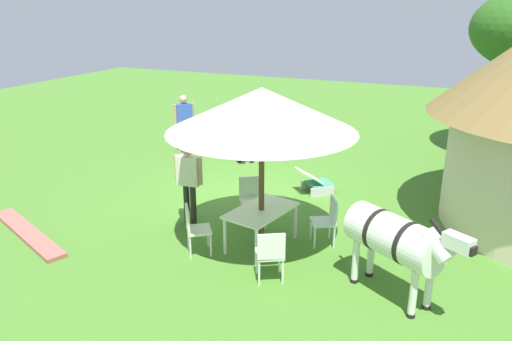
{
  "coord_description": "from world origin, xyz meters",
  "views": [
    {
      "loc": [
        9.45,
        4.22,
        4.31
      ],
      "look_at": [
        0.67,
        0.35,
        1.0
      ],
      "focal_mm": 34.65,
      "sensor_mm": 36.0,
      "label": 1
    }
  ],
  "objects_px": {
    "patio_chair_east_end": "(194,227)",
    "patio_dining_table": "(261,214)",
    "patio_chair_near_lawn": "(270,253)",
    "standing_watcher": "(184,118)",
    "patio_chair_near_hut": "(328,218)",
    "zebra_nearest_camera": "(397,239)",
    "guest_beside_umbrella": "(189,177)",
    "shade_umbrella": "(262,110)",
    "patio_chair_west_end": "(250,196)",
    "striped_lounge_chair": "(315,182)",
    "zebra_by_umbrella": "(247,122)"
  },
  "relations": [
    {
      "from": "patio_chair_west_end",
      "to": "standing_watcher",
      "type": "height_order",
      "value": "standing_watcher"
    },
    {
      "from": "patio_chair_east_end",
      "to": "standing_watcher",
      "type": "height_order",
      "value": "standing_watcher"
    },
    {
      "from": "zebra_nearest_camera",
      "to": "zebra_by_umbrella",
      "type": "bearing_deg",
      "value": -106.52
    },
    {
      "from": "patio_chair_near_hut",
      "to": "patio_chair_east_end",
      "type": "bearing_deg",
      "value": 93.92
    },
    {
      "from": "patio_chair_near_hut",
      "to": "patio_chair_west_end",
      "type": "distance_m",
      "value": 1.81
    },
    {
      "from": "patio_chair_near_hut",
      "to": "zebra_nearest_camera",
      "type": "xyz_separation_m",
      "value": [
        1.29,
        1.4,
        0.45
      ]
    },
    {
      "from": "shade_umbrella",
      "to": "patio_chair_near_lawn",
      "type": "relative_size",
      "value": 3.66
    },
    {
      "from": "shade_umbrella",
      "to": "patio_chair_west_end",
      "type": "distance_m",
      "value": 2.38
    },
    {
      "from": "patio_chair_east_end",
      "to": "striped_lounge_chair",
      "type": "height_order",
      "value": "patio_chair_east_end"
    },
    {
      "from": "patio_chair_near_lawn",
      "to": "shade_umbrella",
      "type": "bearing_deg",
      "value": 90.0
    },
    {
      "from": "patio_dining_table",
      "to": "patio_chair_near_hut",
      "type": "xyz_separation_m",
      "value": [
        -0.58,
        1.08,
        -0.13
      ]
    },
    {
      "from": "patio_chair_west_end",
      "to": "patio_chair_east_end",
      "type": "bearing_deg",
      "value": 46.3
    },
    {
      "from": "patio_chair_east_end",
      "to": "standing_watcher",
      "type": "distance_m",
      "value": 6.4
    },
    {
      "from": "patio_chair_near_lawn",
      "to": "zebra_nearest_camera",
      "type": "height_order",
      "value": "zebra_nearest_camera"
    },
    {
      "from": "patio_chair_east_end",
      "to": "zebra_nearest_camera",
      "type": "bearing_deg",
      "value": 54.07
    },
    {
      "from": "shade_umbrella",
      "to": "standing_watcher",
      "type": "height_order",
      "value": "shade_umbrella"
    },
    {
      "from": "patio_chair_near_lawn",
      "to": "patio_chair_east_end",
      "type": "distance_m",
      "value": 1.63
    },
    {
      "from": "patio_dining_table",
      "to": "standing_watcher",
      "type": "distance_m",
      "value": 6.44
    },
    {
      "from": "patio_chair_near_lawn",
      "to": "striped_lounge_chair",
      "type": "bearing_deg",
      "value": 67.24
    },
    {
      "from": "standing_watcher",
      "to": "striped_lounge_chair",
      "type": "xyz_separation_m",
      "value": [
        1.63,
        4.56,
        -0.78
      ]
    },
    {
      "from": "patio_chair_east_end",
      "to": "patio_dining_table",
      "type": "bearing_deg",
      "value": 90.0
    },
    {
      "from": "patio_chair_near_hut",
      "to": "guest_beside_umbrella",
      "type": "distance_m",
      "value": 2.85
    },
    {
      "from": "striped_lounge_chair",
      "to": "patio_chair_near_hut",
      "type": "bearing_deg",
      "value": -22.21
    },
    {
      "from": "shade_umbrella",
      "to": "patio_dining_table",
      "type": "relative_size",
      "value": 2.17
    },
    {
      "from": "patio_dining_table",
      "to": "patio_chair_east_end",
      "type": "relative_size",
      "value": 1.69
    },
    {
      "from": "shade_umbrella",
      "to": "zebra_by_umbrella",
      "type": "bearing_deg",
      "value": -152.42
    },
    {
      "from": "zebra_by_umbrella",
      "to": "patio_chair_near_hut",
      "type": "bearing_deg",
      "value": 109.66
    },
    {
      "from": "striped_lounge_chair",
      "to": "patio_chair_near_lawn",
      "type": "bearing_deg",
      "value": -37.08
    },
    {
      "from": "patio_dining_table",
      "to": "shade_umbrella",
      "type": "bearing_deg",
      "value": 45.0
    },
    {
      "from": "striped_lounge_chair",
      "to": "zebra_by_umbrella",
      "type": "distance_m",
      "value": 3.38
    },
    {
      "from": "patio_chair_west_end",
      "to": "guest_beside_umbrella",
      "type": "relative_size",
      "value": 0.54
    },
    {
      "from": "patio_chair_near_hut",
      "to": "zebra_nearest_camera",
      "type": "height_order",
      "value": "zebra_nearest_camera"
    },
    {
      "from": "patio_chair_near_lawn",
      "to": "standing_watcher",
      "type": "xyz_separation_m",
      "value": [
        -5.69,
        -5.07,
        0.51
      ]
    },
    {
      "from": "patio_chair_east_end",
      "to": "striped_lounge_chair",
      "type": "relative_size",
      "value": 0.95
    },
    {
      "from": "shade_umbrella",
      "to": "patio_chair_east_end",
      "type": "xyz_separation_m",
      "value": [
        0.73,
        -0.99,
        -2.04
      ]
    },
    {
      "from": "patio_chair_west_end",
      "to": "guest_beside_umbrella",
      "type": "distance_m",
      "value": 1.33
    },
    {
      "from": "zebra_nearest_camera",
      "to": "standing_watcher",
      "type": "bearing_deg",
      "value": -96.0
    },
    {
      "from": "standing_watcher",
      "to": "zebra_by_umbrella",
      "type": "height_order",
      "value": "standing_watcher"
    },
    {
      "from": "patio_dining_table",
      "to": "zebra_nearest_camera",
      "type": "relative_size",
      "value": 0.8
    },
    {
      "from": "patio_dining_table",
      "to": "patio_chair_east_end",
      "type": "xyz_separation_m",
      "value": [
        0.73,
        -0.99,
        -0.13
      ]
    },
    {
      "from": "patio_chair_near_hut",
      "to": "patio_chair_east_end",
      "type": "xyz_separation_m",
      "value": [
        1.31,
        -2.07,
        0.0
      ]
    },
    {
      "from": "shade_umbrella",
      "to": "zebra_by_umbrella",
      "type": "xyz_separation_m",
      "value": [
        -4.92,
        -2.57,
        -1.54
      ]
    },
    {
      "from": "patio_chair_west_end",
      "to": "zebra_by_umbrella",
      "type": "height_order",
      "value": "zebra_by_umbrella"
    },
    {
      "from": "striped_lounge_chair",
      "to": "zebra_nearest_camera",
      "type": "distance_m",
      "value": 4.46
    },
    {
      "from": "patio_chair_east_end",
      "to": "zebra_by_umbrella",
      "type": "bearing_deg",
      "value": 159.34
    },
    {
      "from": "striped_lounge_chair",
      "to": "patio_dining_table",
      "type": "bearing_deg",
      "value": -46.18
    },
    {
      "from": "patio_chair_west_end",
      "to": "patio_chair_east_end",
      "type": "distance_m",
      "value": 1.77
    },
    {
      "from": "patio_chair_near_hut",
      "to": "zebra_by_umbrella",
      "type": "distance_m",
      "value": 5.69
    },
    {
      "from": "patio_chair_near_hut",
      "to": "striped_lounge_chair",
      "type": "relative_size",
      "value": 0.95
    },
    {
      "from": "shade_umbrella",
      "to": "patio_chair_near_lawn",
      "type": "xyz_separation_m",
      "value": [
        1.06,
        0.61,
        -2.04
      ]
    }
  ]
}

